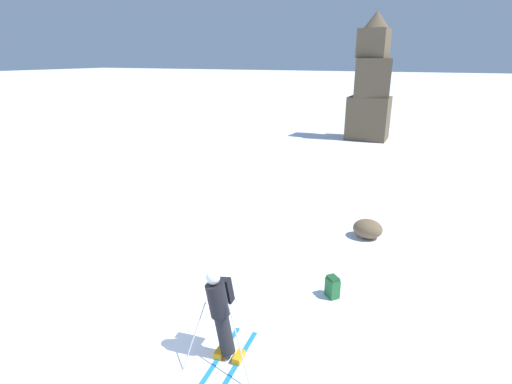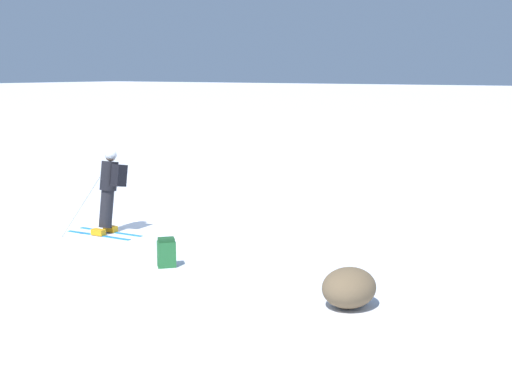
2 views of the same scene
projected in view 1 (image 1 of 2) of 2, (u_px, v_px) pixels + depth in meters
The scene contains 5 objects.
ground_plane at pixel (182, 342), 7.52m from camera, with size 300.00×300.00×0.00m, color white.
skier at pixel (221, 310), 6.89m from camera, with size 1.29×1.63×1.73m.
rock_pillar at pixel (371, 88), 25.06m from camera, with size 2.52×2.22×7.73m.
spare_backpack at pixel (332, 287), 8.87m from camera, with size 0.37×0.36×0.50m.
exposed_boulder_0 at pixel (368, 229), 11.79m from camera, with size 0.86×0.73×0.56m, color brown.
Camera 1 is at (3.88, -5.06, 5.10)m, focal length 28.00 mm.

